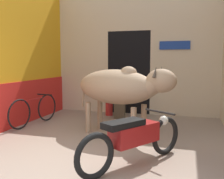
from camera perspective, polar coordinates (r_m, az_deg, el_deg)
ground_plane at (r=3.75m, az=-9.04°, el=-17.73°), size 30.00×30.00×0.00m
wall_left_shopfront at (r=6.51m, az=-20.61°, el=8.21°), size 0.25×4.26×3.70m
wall_back_with_doorway at (r=7.78m, az=4.83°, el=6.67°), size 4.64×0.93×3.70m
cow at (r=5.29m, az=1.78°, el=0.59°), size 2.27×1.28×1.43m
motorcycle_near at (r=3.86m, az=4.86°, el=-10.29°), size 1.20×1.75×0.74m
bicycle at (r=6.52m, az=-16.55°, el=-4.34°), size 0.44×1.62×0.69m
shopkeeper_seated at (r=6.96m, az=1.92°, el=-1.33°), size 0.40×0.33×1.15m
plastic_stool at (r=7.34m, az=-0.63°, el=-3.82°), size 0.29×0.29×0.44m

